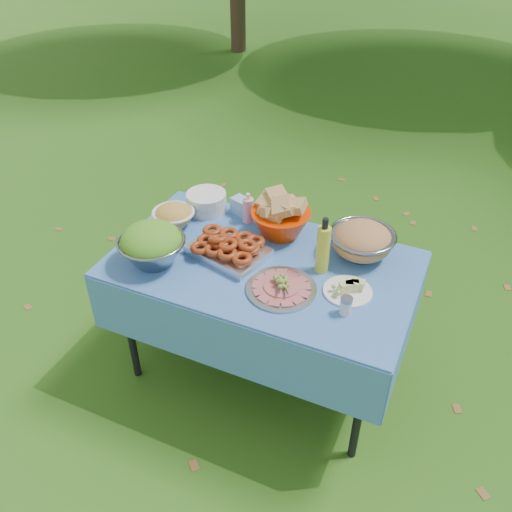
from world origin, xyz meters
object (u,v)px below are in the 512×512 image
(salad_bowl, at_px, (152,244))
(charcuterie_platter, at_px, (281,283))
(pasta_bowl_steel, at_px, (362,240))
(oil_bottle, at_px, (323,245))
(bread_bowl, at_px, (281,217))
(plate_stack, at_px, (207,202))
(picnic_table, at_px, (262,320))

(salad_bowl, relative_size, charcuterie_platter, 0.99)
(pasta_bowl_steel, relative_size, oil_bottle, 1.11)
(bread_bowl, bearing_deg, salad_bowl, -134.24)
(salad_bowl, xyz_separation_m, bread_bowl, (0.47, 0.48, -0.00))
(plate_stack, distance_m, bread_bowl, 0.46)
(salad_bowl, bearing_deg, picnic_table, 23.92)
(picnic_table, height_order, plate_stack, plate_stack)
(salad_bowl, distance_m, pasta_bowl_steel, 1.01)
(pasta_bowl_steel, height_order, oil_bottle, oil_bottle)
(plate_stack, xyz_separation_m, charcuterie_platter, (0.63, -0.46, -0.02))
(plate_stack, height_order, oil_bottle, oil_bottle)
(bread_bowl, distance_m, charcuterie_platter, 0.46)
(charcuterie_platter, bearing_deg, pasta_bowl_steel, 58.36)
(charcuterie_platter, xyz_separation_m, oil_bottle, (0.12, 0.21, 0.11))
(plate_stack, bearing_deg, oil_bottle, -18.43)
(picnic_table, relative_size, oil_bottle, 5.04)
(pasta_bowl_steel, distance_m, oil_bottle, 0.25)
(picnic_table, distance_m, plate_stack, 0.71)
(oil_bottle, bearing_deg, plate_stack, 161.57)
(bread_bowl, bearing_deg, picnic_table, -86.65)
(salad_bowl, bearing_deg, charcuterie_platter, 5.47)
(picnic_table, bearing_deg, bread_bowl, 93.35)
(pasta_bowl_steel, bearing_deg, salad_bowl, -152.15)
(plate_stack, relative_size, bread_bowl, 0.71)
(pasta_bowl_steel, bearing_deg, picnic_table, -147.89)
(bread_bowl, bearing_deg, plate_stack, 174.38)
(picnic_table, height_order, pasta_bowl_steel, pasta_bowl_steel)
(picnic_table, xyz_separation_m, bread_bowl, (-0.02, 0.27, 0.48))
(picnic_table, xyz_separation_m, salad_bowl, (-0.48, -0.21, 0.49))
(bread_bowl, bearing_deg, oil_bottle, -34.99)
(salad_bowl, height_order, oil_bottle, oil_bottle)
(pasta_bowl_steel, height_order, charcuterie_platter, pasta_bowl_steel)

